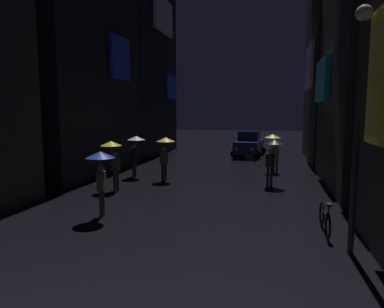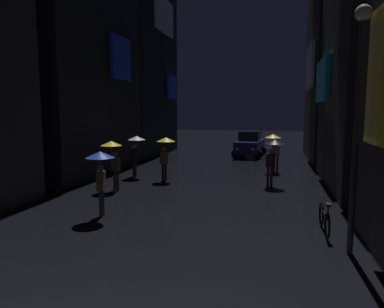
% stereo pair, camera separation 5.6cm
% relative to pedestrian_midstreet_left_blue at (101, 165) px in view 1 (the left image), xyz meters
% --- Properties ---
extents(building_left_far, '(4.25, 8.49, 19.65)m').
position_rel_pedestrian_midstreet_left_blue_xyz_m(building_left_far, '(-5.38, 16.15, 8.16)').
color(building_left_far, black).
rests_on(building_left_far, ground).
extents(building_right_far, '(4.25, 8.45, 19.19)m').
position_rel_pedestrian_midstreet_left_blue_xyz_m(building_right_far, '(9.59, 16.12, 7.93)').
color(building_right_far, '#2D2826').
rests_on(building_right_far, ground).
extents(pedestrian_midstreet_left_blue, '(0.90, 0.90, 2.12)m').
position_rel_pedestrian_midstreet_left_blue_xyz_m(pedestrian_midstreet_left_blue, '(0.00, 0.00, 0.00)').
color(pedestrian_midstreet_left_blue, '#2D2D38').
rests_on(pedestrian_midstreet_left_blue, ground).
extents(pedestrian_foreground_right_yellow, '(0.90, 0.90, 2.12)m').
position_rel_pedestrian_midstreet_left_blue_xyz_m(pedestrian_foreground_right_yellow, '(0.15, 6.08, 0.00)').
color(pedestrian_foreground_right_yellow, black).
rests_on(pedestrian_foreground_right_yellow, ground).
extents(pedestrian_foreground_left_yellow, '(0.90, 0.90, 2.12)m').
position_rel_pedestrian_midstreet_left_blue_xyz_m(pedestrian_foreground_left_yellow, '(5.26, 9.82, 0.00)').
color(pedestrian_foreground_left_yellow, '#2D2D38').
rests_on(pedestrian_foreground_left_yellow, ground).
extents(pedestrian_far_right_yellow, '(0.90, 0.90, 2.12)m').
position_rel_pedestrian_midstreet_left_blue_xyz_m(pedestrian_far_right_yellow, '(-1.37, 3.57, 0.00)').
color(pedestrian_far_right_yellow, '#2D2D38').
rests_on(pedestrian_far_right_yellow, ground).
extents(pedestrian_near_crossing_clear, '(0.90, 0.90, 2.12)m').
position_rel_pedestrian_midstreet_left_blue_xyz_m(pedestrian_near_crossing_clear, '(-1.65, 6.70, 0.00)').
color(pedestrian_near_crossing_clear, '#2D2D38').
rests_on(pedestrian_near_crossing_clear, ground).
extents(pedestrian_midstreet_centre_black, '(0.90, 0.90, 2.12)m').
position_rel_pedestrian_midstreet_left_blue_xyz_m(pedestrian_midstreet_centre_black, '(5.24, 6.09, 0.00)').
color(pedestrian_midstreet_centre_black, '#2D2D38').
rests_on(pedestrian_midstreet_centre_black, ground).
extents(bicycle_parked_at_storefront, '(0.12, 1.82, 0.96)m').
position_rel_pedestrian_midstreet_left_blue_xyz_m(bicycle_parked_at_storefront, '(6.71, 0.20, -1.28)').
color(bicycle_parked_at_storefront, black).
rests_on(bicycle_parked_at_storefront, ground).
extents(car_distant, '(2.50, 4.27, 1.92)m').
position_rel_pedestrian_midstreet_left_blue_xyz_m(car_distant, '(3.47, 16.43, -0.74)').
color(car_distant, navy).
rests_on(car_distant, ground).
extents(streetlamp_right_near, '(0.36, 0.36, 5.67)m').
position_rel_pedestrian_midstreet_left_blue_xyz_m(streetlamp_right_near, '(7.11, -1.18, 1.86)').
color(streetlamp_right_near, '#2D2D33').
rests_on(streetlamp_right_near, ground).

